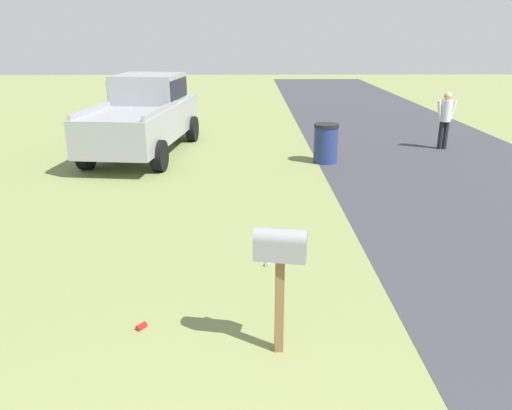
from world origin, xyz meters
TOP-DOWN VIEW (x-y plane):
  - mailbox at (3.66, -0.56)m, footprint 0.29×0.55m
  - pickup_truck at (12.96, 2.60)m, footprint 5.58×2.58m
  - trash_bin at (11.69, -2.21)m, footprint 0.64×0.64m
  - pedestrian at (13.23, -5.82)m, footprint 0.30×0.57m
  - litter_bottle_midfield_b at (5.73, -0.54)m, footprint 0.23×0.13m
  - litter_can_near_hydrant at (4.07, 0.98)m, footprint 0.14×0.13m

SIDE VIEW (x-z plane):
  - litter_can_near_hydrant at x=4.07m, z-range 0.00..0.07m
  - litter_bottle_midfield_b at x=5.73m, z-range 0.00..0.07m
  - trash_bin at x=11.69m, z-range 0.00..1.00m
  - pedestrian at x=13.23m, z-range 0.12..1.73m
  - pickup_truck at x=12.96m, z-range 0.06..2.15m
  - mailbox at x=3.66m, z-range 0.42..1.80m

